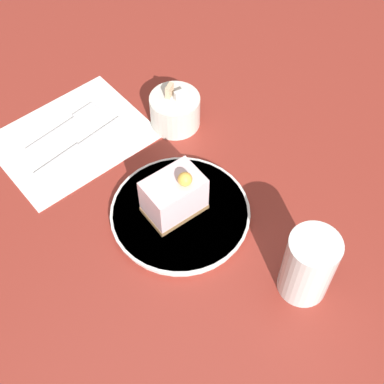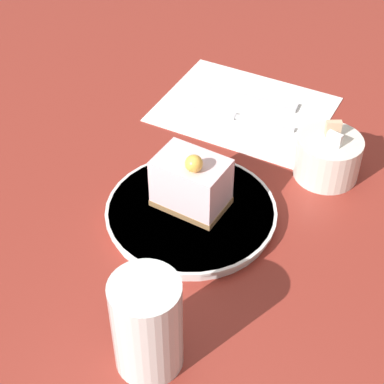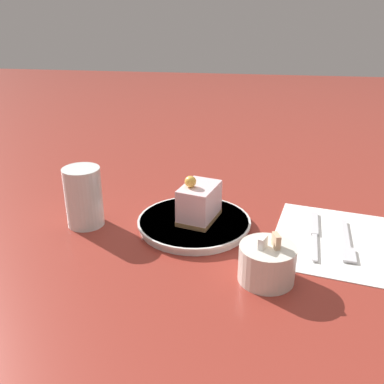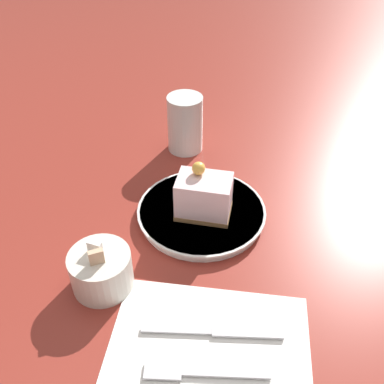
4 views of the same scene
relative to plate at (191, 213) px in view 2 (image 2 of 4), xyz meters
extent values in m
plane|color=maroon|center=(-0.01, 0.01, -0.01)|extent=(4.00, 4.00, 0.00)
cylinder|color=silver|center=(0.00, 0.00, 0.00)|extent=(0.21, 0.21, 0.02)
cylinder|color=silver|center=(0.00, 0.00, 0.00)|extent=(0.22, 0.22, 0.00)
cube|color=olive|center=(-0.01, 0.00, 0.01)|extent=(0.08, 0.10, 0.01)
cube|color=silver|center=(-0.01, 0.00, 0.05)|extent=(0.08, 0.10, 0.06)
sphere|color=#EFB747|center=(0.01, 0.01, 0.09)|extent=(0.02, 0.02, 0.02)
cube|color=white|center=(-0.25, 0.01, -0.01)|extent=(0.24, 0.29, 0.00)
cube|color=silver|center=(-0.28, -0.01, 0.00)|extent=(0.02, 0.11, 0.00)
cube|color=silver|center=(-0.27, 0.07, 0.00)|extent=(0.03, 0.05, 0.00)
cube|color=silver|center=(-0.23, -0.04, 0.00)|extent=(0.02, 0.09, 0.00)
cube|color=silver|center=(-0.22, 0.05, 0.00)|extent=(0.02, 0.09, 0.00)
cylinder|color=silver|center=(-0.13, 0.15, 0.02)|extent=(0.09, 0.09, 0.06)
cube|color=#D8B28C|center=(-0.15, 0.15, 0.06)|extent=(0.01, 0.02, 0.02)
cube|color=white|center=(-0.13, 0.15, 0.06)|extent=(0.02, 0.02, 0.02)
cylinder|color=silver|center=(0.21, 0.02, 0.05)|extent=(0.07, 0.07, 0.12)
camera|label=1|loc=(0.30, -0.35, 0.68)|focal=50.00mm
camera|label=2|loc=(0.55, 0.16, 0.56)|focal=60.00mm
camera|label=3|loc=(-0.10, 0.71, 0.38)|focal=40.00mm
camera|label=4|loc=(-0.53, 0.05, 0.48)|focal=40.00mm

